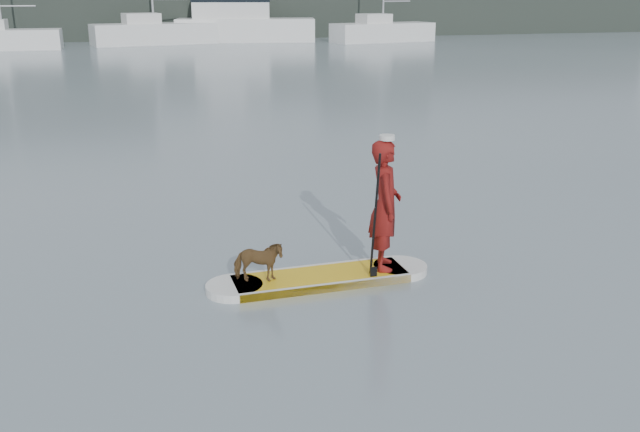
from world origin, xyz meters
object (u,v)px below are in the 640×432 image
object	(u,v)px
sailboat_c	(2,38)
sailboat_e	(382,31)
paddler	(385,205)
dog	(258,262)
sailboat_d	(153,31)
paddleboard	(320,278)
motor_yacht_a	(239,18)

from	to	relation	value
sailboat_c	sailboat_e	size ratio (longest dim) A/B	0.91
paddler	sailboat_c	distance (m)	47.07
dog	sailboat_d	bearing A→B (deg)	13.55
paddleboard	motor_yacht_a	world-z (taller)	motor_yacht_a
dog	sailboat_e	bearing A→B (deg)	-7.39
sailboat_c	dog	bearing A→B (deg)	-77.54
paddleboard	sailboat_d	distance (m)	48.32
paddleboard	sailboat_e	xyz separation A→B (m)	(18.14, 46.14, 0.81)
paddleboard	motor_yacht_a	distance (m)	50.19
sailboat_c	sailboat_d	xyz separation A→B (m)	(10.40, 2.52, 0.17)
dog	sailboat_c	distance (m)	46.71
sailboat_d	sailboat_e	bearing A→B (deg)	-18.09
dog	sailboat_e	xyz separation A→B (m)	(19.04, 46.16, 0.45)
dog	paddler	bearing A→B (deg)	-73.72
sailboat_e	motor_yacht_a	distance (m)	11.49
sailboat_d	motor_yacht_a	world-z (taller)	sailboat_d
paddleboard	dog	world-z (taller)	dog
paddleboard	paddler	bearing A→B (deg)	0.00
paddleboard	sailboat_d	size ratio (longest dim) A/B	0.24
sailboat_c	motor_yacht_a	world-z (taller)	sailboat_c
sailboat_c	sailboat_d	bearing A→B (deg)	14.78
sailboat_c	sailboat_e	world-z (taller)	sailboat_e
sailboat_d	motor_yacht_a	bearing A→B (deg)	-0.27
sailboat_e	motor_yacht_a	size ratio (longest dim) A/B	1.06
paddler	paddleboard	bearing A→B (deg)	106.80
sailboat_e	dog	bearing A→B (deg)	-123.45
paddleboard	sailboat_c	bearing A→B (deg)	101.13
paddleboard	sailboat_c	size ratio (longest dim) A/B	0.30
sailboat_c	paddler	bearing A→B (deg)	-75.29
motor_yacht_a	sailboat_c	bearing A→B (deg)	-155.48
dog	sailboat_e	distance (m)	49.94
sailboat_c	motor_yacht_a	distance (m)	17.74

